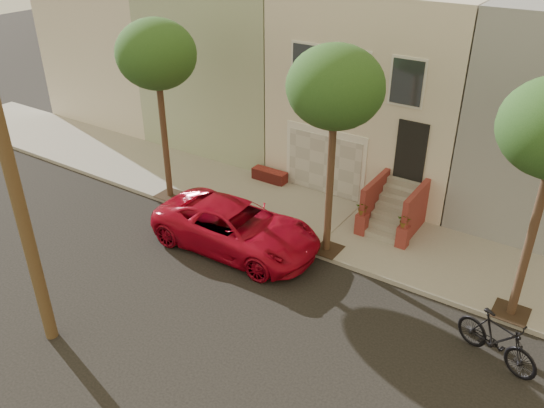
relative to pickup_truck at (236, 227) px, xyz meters
The scene contains 7 objects.
ground 3.11m from the pickup_truck, 60.22° to the right, with size 90.00×90.00×0.00m, color black.
sidewalk 3.19m from the pickup_truck, 61.20° to the left, with size 40.00×3.70×0.15m, color gray.
house_row 9.17m from the pickup_truck, 80.06° to the left, with size 33.10×11.70×7.00m.
tree_left 6.16m from the pickup_truck, 162.27° to the left, with size 2.70×2.57×6.30m.
tree_mid 5.31m from the pickup_truck, 27.09° to the left, with size 2.70×2.57×6.30m.
pickup_truck is the anchor object (origin of this frame).
motorcycle 8.03m from the pickup_truck, ahead, with size 0.60×2.13×1.28m, color black.
Camera 1 is at (7.46, -8.97, 9.64)m, focal length 36.35 mm.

